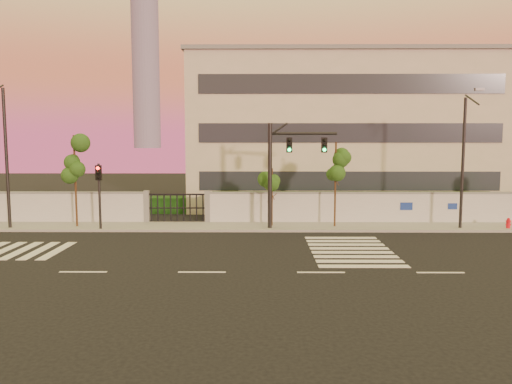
% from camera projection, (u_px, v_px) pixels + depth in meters
% --- Properties ---
extents(ground, '(120.00, 120.00, 0.00)m').
position_uv_depth(ground, '(202.00, 272.00, 20.92)').
color(ground, black).
rests_on(ground, ground).
extents(sidewalk, '(60.00, 3.00, 0.15)m').
position_uv_depth(sidewalk, '(221.00, 227.00, 31.35)').
color(sidewalk, gray).
rests_on(sidewalk, ground).
extents(perimeter_wall, '(60.00, 0.36, 2.20)m').
position_uv_depth(perimeter_wall, '(224.00, 208.00, 32.73)').
color(perimeter_wall, '#B2B5BA').
rests_on(perimeter_wall, ground).
extents(hedge_row, '(41.00, 4.25, 1.80)m').
position_uv_depth(hedge_row, '(242.00, 206.00, 35.47)').
color(hedge_row, black).
rests_on(hedge_row, ground).
extents(institutional_building, '(24.40, 12.40, 12.25)m').
position_uv_depth(institutional_building, '(337.00, 132.00, 42.06)').
color(institutional_building, '#B8B49B').
rests_on(institutional_building, ground).
extents(distant_skyscraper, '(16.00, 16.00, 118.00)m').
position_uv_depth(distant_skyscraper, '(145.00, 42.00, 293.18)').
color(distant_skyscraper, slate).
rests_on(distant_skyscraper, ground).
extents(road_markings, '(57.00, 7.62, 0.02)m').
position_uv_depth(road_markings, '(179.00, 252.00, 24.66)').
color(road_markings, silver).
rests_on(road_markings, ground).
extents(street_tree_c, '(1.52, 1.21, 5.81)m').
position_uv_depth(street_tree_c, '(75.00, 160.00, 30.66)').
color(street_tree_c, '#382314').
rests_on(street_tree_c, ground).
extents(street_tree_d, '(1.34, 1.06, 3.74)m').
position_uv_depth(street_tree_d, '(272.00, 184.00, 31.11)').
color(street_tree_d, '#382314').
rests_on(street_tree_d, ground).
extents(street_tree_e, '(1.43, 1.14, 5.37)m').
position_uv_depth(street_tree_e, '(336.00, 165.00, 30.76)').
color(street_tree_e, '#382314').
rests_on(street_tree_e, ground).
extents(traffic_signal_main, '(4.11, 0.81, 6.52)m').
position_uv_depth(traffic_signal_main, '(284.00, 163.00, 30.09)').
color(traffic_signal_main, black).
rests_on(traffic_signal_main, ground).
extents(traffic_signal_secondary, '(0.32, 0.32, 4.10)m').
position_uv_depth(traffic_signal_secondary, '(99.00, 188.00, 29.96)').
color(traffic_signal_secondary, black).
rests_on(traffic_signal_secondary, ground).
extents(streetlight_west, '(0.54, 2.17, 9.02)m').
position_uv_depth(streetlight_west, '(5.00, 151.00, 30.00)').
color(streetlight_west, black).
rests_on(streetlight_west, ground).
extents(streetlight_east, '(0.50, 2.02, 8.40)m').
position_uv_depth(streetlight_east, '(464.00, 156.00, 29.90)').
color(streetlight_east, black).
rests_on(streetlight_east, ground).
extents(fire_hydrant, '(0.30, 0.29, 0.78)m').
position_uv_depth(fire_hydrant, '(508.00, 224.00, 30.41)').
color(fire_hydrant, red).
rests_on(fire_hydrant, ground).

